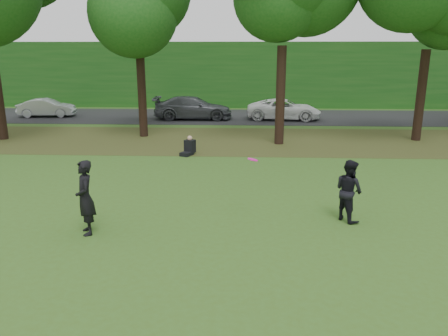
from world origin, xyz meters
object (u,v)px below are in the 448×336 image
Objects in this scene: player_right at (349,190)px; player_left at (85,198)px; frisbee at (253,159)px; seated_person at (189,148)px.

player_left is at bearing 69.64° from player_right.
player_left is 6.79m from player_right.
frisbee reaches higher than player_right.
frisbee is 8.17m from seated_person.
player_left is 4.28m from frisbee.
player_left is 1.12× the size of player_right.
player_left is at bearing -167.65° from frisbee.
frisbee is (4.11, 0.90, 0.79)m from player_left.
player_left is 8.66m from seated_person.
player_left reaches higher than frisbee.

